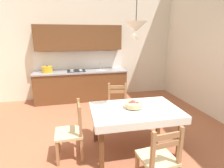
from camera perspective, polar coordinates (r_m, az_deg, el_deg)
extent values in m
cube|color=#A86042|center=(3.41, -2.25, -20.21)|extent=(6.13, 6.42, 0.10)
cube|color=silver|center=(5.72, -8.55, 16.10)|extent=(6.13, 0.12, 4.06)
cube|color=brown|center=(5.55, -9.59, -0.64)|extent=(2.67, 0.60, 0.86)
cube|color=gray|center=(5.43, -9.79, 3.91)|extent=(2.70, 0.63, 0.04)
cube|color=white|center=(5.68, -10.14, 7.41)|extent=(2.67, 0.01, 0.55)
cube|color=brown|center=(5.47, -10.37, 14.20)|extent=(2.46, 0.34, 0.70)
cube|color=black|center=(5.41, -9.20, -5.33)|extent=(2.63, 0.02, 0.09)
cylinder|color=silver|center=(5.51, -3.53, 4.42)|extent=(0.34, 0.34, 0.02)
cylinder|color=silver|center=(5.62, -3.80, 5.83)|extent=(0.02, 0.02, 0.22)
cube|color=black|center=(5.43, -11.22, 4.11)|extent=(0.52, 0.42, 0.01)
cylinder|color=silver|center=(5.33, -12.58, 3.96)|extent=(0.11, 0.11, 0.01)
cylinder|color=silver|center=(5.33, -9.78, 4.12)|extent=(0.11, 0.11, 0.01)
cylinder|color=silver|center=(5.52, -12.62, 4.35)|extent=(0.11, 0.11, 0.01)
cylinder|color=silver|center=(5.53, -9.93, 4.51)|extent=(0.11, 0.11, 0.01)
cylinder|color=gold|center=(5.43, -19.75, 4.24)|extent=(0.28, 0.28, 0.15)
cylinder|color=gold|center=(5.41, -19.83, 5.12)|extent=(0.29, 0.29, 0.02)
sphere|color=black|center=(5.41, -19.86, 5.38)|extent=(0.04, 0.04, 0.04)
cube|color=brown|center=(3.04, 7.37, -7.96)|extent=(1.41, 0.92, 0.02)
cube|color=brown|center=(2.76, -3.40, -19.34)|extent=(0.07, 0.07, 0.73)
cube|color=brown|center=(3.16, 20.77, -15.52)|extent=(0.07, 0.07, 0.73)
cube|color=brown|center=(3.41, -5.33, -12.17)|extent=(0.07, 0.07, 0.73)
cube|color=brown|center=(3.74, 14.56, -10.01)|extent=(0.07, 0.07, 0.73)
cube|color=silver|center=(3.03, 7.37, -7.73)|extent=(1.47, 0.98, 0.00)
cube|color=silver|center=(2.66, 10.68, -12.77)|extent=(1.44, 0.05, 0.12)
cube|color=silver|center=(3.47, 4.82, -5.73)|extent=(1.44, 0.05, 0.12)
cube|color=silver|center=(2.92, -6.39, -10.00)|extent=(0.03, 0.94, 0.12)
cube|color=silver|center=(3.35, 19.17, -7.36)|extent=(0.03, 0.94, 0.12)
cube|color=#D1BC89|center=(3.04, -13.49, -14.81)|extent=(0.42, 0.42, 0.04)
cube|color=#A3754C|center=(3.01, -16.83, -20.39)|extent=(0.04, 0.04, 0.41)
cube|color=#A3754C|center=(3.31, -16.51, -16.79)|extent=(0.04, 0.04, 0.41)
cube|color=#A3754C|center=(2.86, -9.77, -15.75)|extent=(0.04, 0.04, 0.93)
cube|color=#A3754C|center=(3.18, -10.23, -12.44)|extent=(0.04, 0.04, 0.93)
cube|color=#A3754C|center=(2.86, -10.37, -7.36)|extent=(0.02, 0.32, 0.07)
cube|color=#A3754C|center=(2.90, -10.27, -9.29)|extent=(0.02, 0.32, 0.07)
cube|color=#D1BC89|center=(3.86, 1.85, -7.59)|extent=(0.49, 0.49, 0.04)
cube|color=#A3754C|center=(3.81, 4.76, -11.70)|extent=(0.05, 0.05, 0.41)
cube|color=#A3754C|center=(3.79, -0.77, -11.83)|extent=(0.05, 0.05, 0.41)
cube|color=#A3754C|center=(4.03, 4.25, -6.08)|extent=(0.05, 0.05, 0.93)
cube|color=#A3754C|center=(4.01, -0.90, -6.17)|extent=(0.05, 0.05, 0.93)
cube|color=#A3754C|center=(3.89, 1.72, -0.94)|extent=(0.32, 0.09, 0.07)
cube|color=#A3754C|center=(3.92, 1.71, -2.42)|extent=(0.32, 0.09, 0.07)
cube|color=#D1BC89|center=(2.53, 13.99, -21.70)|extent=(0.45, 0.45, 0.04)
cube|color=#A3754C|center=(2.71, 7.91, -24.40)|extent=(0.05, 0.05, 0.41)
cube|color=#A3754C|center=(2.86, 14.95, -22.42)|extent=(0.05, 0.05, 0.41)
cube|color=#A3754C|center=(2.31, 12.44, -24.59)|extent=(0.05, 0.05, 0.93)
cube|color=#A3754C|center=(2.48, 20.22, -22.04)|extent=(0.05, 0.05, 0.93)
cube|color=#A3754C|center=(2.18, 17.28, -15.46)|extent=(0.32, 0.05, 0.07)
cube|color=#A3754C|center=(2.23, 17.06, -17.80)|extent=(0.32, 0.05, 0.07)
cylinder|color=tan|center=(3.05, 6.78, -7.30)|extent=(0.17, 0.17, 0.02)
cylinder|color=tan|center=(3.03, 6.81, -6.48)|extent=(0.30, 0.30, 0.07)
sphere|color=red|center=(3.02, 5.86, -6.33)|extent=(0.09, 0.09, 0.09)
sphere|color=red|center=(3.03, 7.93, -6.39)|extent=(0.08, 0.08, 0.08)
sphere|color=red|center=(3.05, 6.63, -6.02)|extent=(0.10, 0.10, 0.10)
cylinder|color=black|center=(2.78, 7.82, 24.27)|extent=(0.01, 0.01, 0.57)
cone|color=silver|center=(2.75, 7.56, 17.57)|extent=(0.32, 0.32, 0.14)
sphere|color=white|center=(2.75, 7.46, 14.66)|extent=(0.11, 0.11, 0.11)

